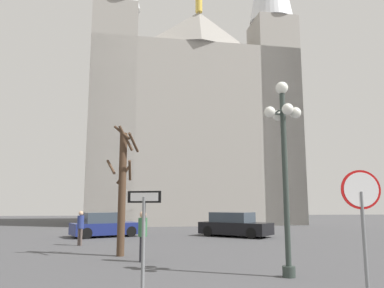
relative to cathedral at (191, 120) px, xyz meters
name	(u,v)px	position (x,y,z in m)	size (l,w,h in m)	color
cathedral	(191,120)	(0.00, 0.00, 0.00)	(21.42, 14.76, 36.06)	gray
stop_sign	(362,206)	(0.10, -31.79, -9.02)	(0.87, 0.17, 2.78)	slate
one_way_arrow_sign	(143,233)	(-4.69, -32.15, -9.53)	(0.66, 0.33, 2.28)	slate
street_lamp	(284,149)	(-0.65, -29.19, -7.38)	(1.13, 1.13, 5.67)	#2D3833
bare_tree	(122,188)	(-5.62, -24.34, -8.35)	(1.34, 1.01, 5.16)	#473323
parked_car_near_black	(235,225)	(0.84, -16.27, -10.30)	(4.52, 4.25, 1.49)	black
parked_car_far_navy	(104,225)	(-7.22, -15.50, -10.30)	(4.43, 3.30, 1.49)	navy
pedestrian_walking	(143,231)	(-4.76, -25.90, -9.93)	(0.32, 0.32, 1.76)	black
pedestrian_standing	(81,225)	(-7.86, -20.31, -9.99)	(0.32, 0.32, 1.67)	#594C47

